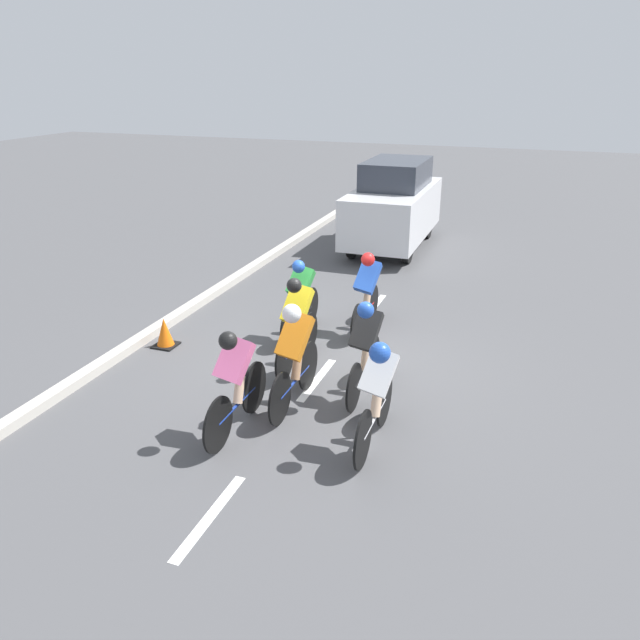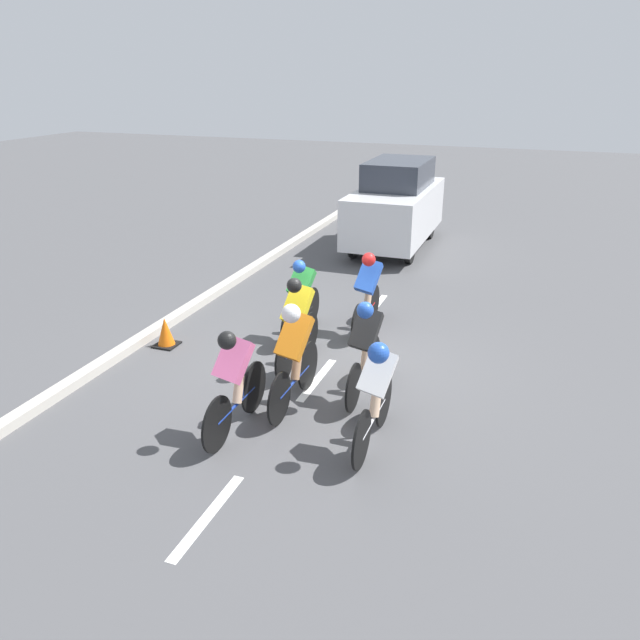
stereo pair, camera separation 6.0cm
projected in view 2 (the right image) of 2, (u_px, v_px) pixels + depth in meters
ground_plane at (329, 365)px, 9.58m from camera, size 60.00×60.00×0.00m
lane_stripe_near at (208, 516)px, 6.35m from camera, size 0.12×1.40×0.01m
lane_stripe_mid at (317, 379)px, 9.13m from camera, size 0.12×1.40×0.01m
lane_stripe_far at (375, 307)px, 11.92m from camera, size 0.12×1.40×0.01m
curb at (133, 344)px, 10.13m from camera, size 0.20×27.03×0.14m
cyclist_blue at (368, 289)px, 10.52m from camera, size 0.42×1.66×1.48m
cyclist_green at (301, 295)px, 10.33m from camera, size 0.42×1.71×1.43m
cyclist_white at (376, 389)px, 7.20m from camera, size 0.43×1.69×1.49m
cyclist_yellow at (297, 319)px, 9.20m from camera, size 0.41×1.68×1.52m
cyclist_black at (365, 345)px, 8.37m from camera, size 0.40×1.62×1.49m
cyclist_pink at (234, 377)px, 7.53m from camera, size 0.42×1.68×1.48m
cyclist_orange at (294, 351)px, 8.07m from camera, size 0.42×1.71×1.58m
support_car at (396, 205)px, 15.54m from camera, size 1.70×4.01×2.15m
traffic_cone at (166, 332)px, 10.17m from camera, size 0.36×0.36×0.49m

